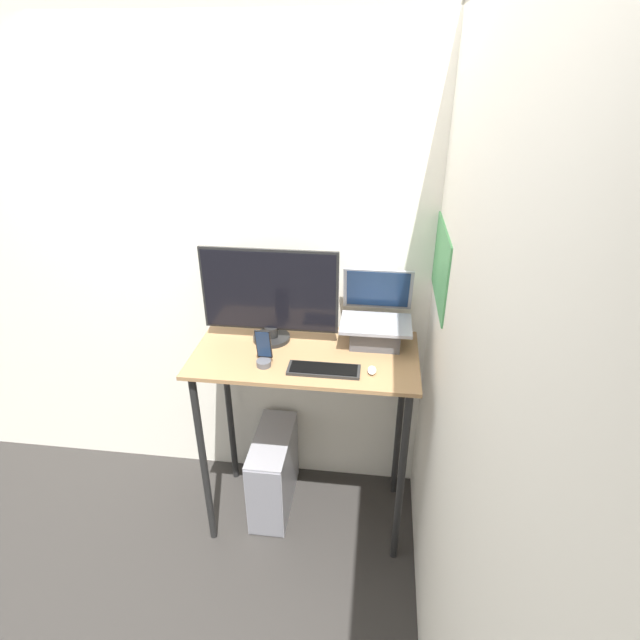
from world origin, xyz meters
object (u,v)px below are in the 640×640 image
object	(u,v)px
laptop	(376,326)
mouse	(372,370)
cell_phone	(264,355)
keyboard	(324,370)
computer_tower	(274,471)
monitor	(270,297)

from	to	relation	value
laptop	mouse	distance (m)	0.29
laptop	cell_phone	bearing A→B (deg)	-151.48
mouse	keyboard	bearing A→B (deg)	-176.68
laptop	keyboard	bearing A→B (deg)	-127.53
computer_tower	laptop	bearing A→B (deg)	9.58
laptop	monitor	size ratio (longest dim) A/B	0.53
monitor	keyboard	bearing A→B (deg)	-40.90
monitor	computer_tower	size ratio (longest dim) A/B	1.33
keyboard	computer_tower	distance (m)	0.92
laptop	computer_tower	world-z (taller)	laptop
monitor	mouse	xyz separation A→B (m)	(0.50, -0.24, -0.22)
keyboard	monitor	bearing A→B (deg)	139.10
laptop	mouse	world-z (taller)	laptop
keyboard	mouse	size ratio (longest dim) A/B	5.21
mouse	laptop	bearing A→B (deg)	88.73
cell_phone	mouse	bearing A→B (deg)	-0.53
computer_tower	cell_phone	bearing A→B (deg)	-80.10
cell_phone	computer_tower	size ratio (longest dim) A/B	0.37
monitor	computer_tower	distance (m)	1.07
monitor	keyboard	world-z (taller)	monitor
cell_phone	monitor	bearing A→B (deg)	93.65
keyboard	laptop	bearing A→B (deg)	52.47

